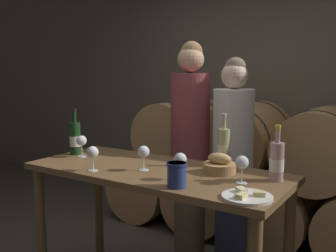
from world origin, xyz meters
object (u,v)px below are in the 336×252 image
object	(u,v)px
wine_bottle_red	(75,138)
wine_bottle_rose	(277,161)
tasting_table	(156,190)
wine_bottle_white	(223,147)
wine_glass_far_right	(242,163)
person_right	(232,166)
blue_crock	(177,174)
wine_glass_left	(93,153)
wine_glass_center	(144,152)
wine_glass_far_left	(81,141)
bread_basket	(219,165)
person_left	(190,152)
cheese_plate	(247,196)
wine_glass_right	(180,160)

from	to	relation	value
wine_bottle_red	wine_bottle_rose	bearing A→B (deg)	4.90
tasting_table	wine_bottle_white	xyz separation A→B (m)	(0.31, 0.30, 0.26)
wine_bottle_rose	wine_glass_far_right	distance (m)	0.20
person_right	blue_crock	distance (m)	0.93
wine_glass_left	wine_glass_center	xyz separation A→B (m)	(0.25, 0.18, 0.00)
wine_bottle_red	wine_bottle_white	bearing A→B (deg)	14.74
person_right	wine_glass_far_left	world-z (taller)	person_right
bread_basket	wine_bottle_rose	bearing A→B (deg)	2.96
wine_bottle_white	wine_bottle_red	bearing A→B (deg)	-165.26
wine_bottle_white	wine_glass_far_right	bearing A→B (deg)	-49.99
wine_bottle_rose	wine_glass_far_right	world-z (taller)	wine_bottle_rose
wine_bottle_white	wine_glass_left	world-z (taller)	wine_bottle_white
wine_glass_left	person_left	bearing A→B (deg)	80.46
blue_crock	wine_glass_far_left	distance (m)	0.96
person_left	wine_glass_center	xyz separation A→B (m)	(0.09, -0.73, 0.14)
person_right	wine_glass_center	xyz separation A→B (m)	(-0.26, -0.73, 0.21)
wine_bottle_white	bread_basket	bearing A→B (deg)	-72.07
blue_crock	wine_glass_far_right	bearing A→B (deg)	45.08
wine_bottle_white	person_left	bearing A→B (deg)	141.29
person_right	cheese_plate	distance (m)	1.00
wine_bottle_red	cheese_plate	xyz separation A→B (m)	(1.40, -0.25, -0.11)
wine_bottle_rose	wine_glass_left	size ratio (longest dim) A/B	2.04
wine_bottle_rose	person_left	bearing A→B (deg)	148.68
person_left	wine_glass_right	bearing A→B (deg)	-63.74
cheese_plate	wine_bottle_white	bearing A→B (deg)	125.42
bread_basket	wine_glass_left	bearing A→B (deg)	-149.95
wine_glass_far_left	wine_glass_far_right	size ratio (longest dim) A/B	1.00
cheese_plate	wine_bottle_red	bearing A→B (deg)	170.07
person_left	wine_bottle_white	size ratio (longest dim) A/B	5.28
wine_bottle_rose	wine_glass_left	bearing A→B (deg)	-158.18
wine_bottle_white	wine_glass_left	distance (m)	0.81
person_left	wine_glass_far_right	xyz separation A→B (m)	(0.70, -0.66, 0.14)
wine_glass_left	wine_bottle_red	bearing A→B (deg)	147.66
wine_bottle_white	wine_bottle_rose	xyz separation A→B (m)	(0.39, -0.15, -0.01)
wine_glass_right	wine_bottle_white	bearing A→B (deg)	81.20
wine_bottle_white	wine_glass_right	xyz separation A→B (m)	(-0.06, -0.42, -0.01)
cheese_plate	wine_glass_far_right	world-z (taller)	wine_glass_far_right
person_right	bread_basket	bearing A→B (deg)	-74.41
person_left	wine_glass_far_left	bearing A→B (deg)	-125.94
wine_glass_right	wine_bottle_red	bearing A→B (deg)	171.41
person_left	blue_crock	bearing A→B (deg)	-64.02
wine_glass_far_left	wine_glass_right	distance (m)	0.88
cheese_plate	wine_glass_center	bearing A→B (deg)	168.28
wine_glass_far_right	tasting_table	bearing A→B (deg)	-179.57
person_left	wine_glass_far_left	distance (m)	0.84
bread_basket	wine_glass_right	bearing A→B (deg)	-115.33
person_right	blue_crock	world-z (taller)	person_right
blue_crock	wine_glass_far_left	world-z (taller)	wine_glass_far_left
wine_glass_far_left	person_right	bearing A→B (deg)	38.51
blue_crock	wine_glass_center	world-z (taller)	wine_glass_center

